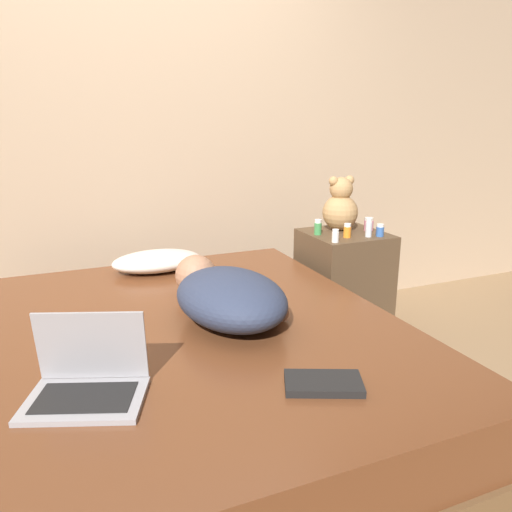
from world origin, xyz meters
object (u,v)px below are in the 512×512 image
(bottle_clear, at_px, (369,228))
(laptop, at_px, (88,379))
(person_lying, at_px, (227,295))
(book, at_px, (323,383))
(pillow, at_px, (157,261))
(teddy_bear, at_px, (340,207))
(bottle_white, at_px, (335,236))
(bottle_pink, at_px, (369,224))
(bottle_orange, at_px, (347,231))
(bottle_green, at_px, (318,227))
(bottle_blue, at_px, (380,230))

(bottle_clear, bearing_deg, laptop, -151.54)
(person_lying, bearing_deg, book, -87.77)
(pillow, relative_size, teddy_bear, 1.47)
(person_lying, height_order, teddy_bear, teddy_bear)
(laptop, height_order, bottle_clear, bottle_clear)
(laptop, relative_size, bottle_white, 5.56)
(bottle_pink, height_order, bottle_white, bottle_pink)
(person_lying, relative_size, teddy_bear, 2.37)
(pillow, bearing_deg, person_lying, -80.77)
(laptop, relative_size, bottle_orange, 5.04)
(teddy_bear, distance_m, bottle_orange, 0.22)
(laptop, bearing_deg, bottle_pink, 51.51)
(bottle_white, bearing_deg, person_lying, -150.86)
(bottle_green, bearing_deg, book, -118.87)
(teddy_bear, relative_size, bottle_pink, 4.22)
(person_lying, distance_m, bottle_blue, 1.17)
(person_lying, distance_m, bottle_clear, 1.12)
(pillow, relative_size, bottle_green, 5.37)
(teddy_bear, xyz_separation_m, bottle_white, (-0.18, -0.25, -0.10))
(bottle_blue, xyz_separation_m, bottle_orange, (-0.18, 0.05, 0.00))
(bottle_clear, bearing_deg, bottle_blue, -12.42)
(teddy_bear, height_order, bottle_pink, teddy_bear)
(teddy_bear, xyz_separation_m, book, (-0.87, -1.30, -0.27))
(bottle_clear, distance_m, book, 1.44)
(pillow, height_order, bottle_pink, bottle_pink)
(laptop, xyz_separation_m, teddy_bear, (1.53, 1.07, 0.23))
(teddy_bear, bearing_deg, bottle_green, -162.59)
(pillow, bearing_deg, teddy_bear, -4.14)
(person_lying, distance_m, book, 0.63)
(bottle_clear, relative_size, bottle_green, 1.20)
(person_lying, xyz_separation_m, teddy_bear, (0.96, 0.68, 0.18))
(bottle_blue, relative_size, bottle_orange, 0.89)
(bottle_clear, xyz_separation_m, bottle_orange, (-0.12, 0.03, -0.01))
(pillow, relative_size, bottle_white, 6.61)
(pillow, xyz_separation_m, laptop, (-0.45, -1.15, 0.00))
(bottle_pink, bearing_deg, person_lying, -151.39)
(bottle_clear, bearing_deg, pillow, 165.52)
(bottle_clear, xyz_separation_m, book, (-0.92, -1.09, -0.18))
(bottle_clear, distance_m, bottle_orange, 0.12)
(bottle_blue, bearing_deg, bottle_white, -176.19)
(pillow, bearing_deg, laptop, -111.41)
(teddy_bear, bearing_deg, person_lying, -144.55)
(laptop, bearing_deg, teddy_bear, 55.90)
(pillow, bearing_deg, bottle_pink, -7.09)
(pillow, distance_m, person_lying, 0.77)
(pillow, height_order, teddy_bear, teddy_bear)
(teddy_bear, relative_size, bottle_clear, 3.04)
(person_lying, bearing_deg, teddy_bear, 29.43)
(bottle_clear, bearing_deg, bottle_white, -171.58)
(pillow, bearing_deg, bottle_orange, -14.26)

